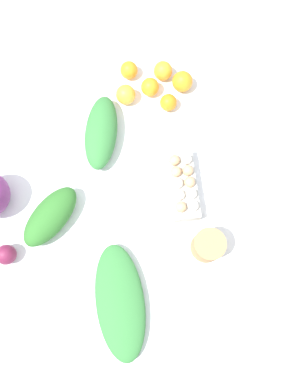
{
  "coord_description": "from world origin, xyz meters",
  "views": [
    {
      "loc": [
        0.22,
        0.31,
        2.11
      ],
      "look_at": [
        0.0,
        0.0,
        0.77
      ],
      "focal_mm": 35.0,
      "sensor_mm": 36.0,
      "label": 1
    }
  ],
  "objects_px": {
    "orange_3": "(168,103)",
    "orange_5": "(163,71)",
    "greens_bunch_beet_tops": "(120,302)",
    "orange_2": "(150,87)",
    "egg_carton": "(183,185)",
    "greens_bunch_chard": "(50,216)",
    "greens_bunch_kale": "(101,133)",
    "orange_4": "(129,70)",
    "beet_root": "(6,255)",
    "paper_bag": "(208,246)",
    "orange_0": "(126,95)",
    "orange_1": "(182,82)"
  },
  "relations": [
    {
      "from": "greens_bunch_kale",
      "to": "beet_root",
      "type": "relative_size",
      "value": 4.25
    },
    {
      "from": "greens_bunch_chard",
      "to": "orange_2",
      "type": "distance_m",
      "value": 0.64
    },
    {
      "from": "greens_bunch_chard",
      "to": "orange_4",
      "type": "xyz_separation_m",
      "value": [
        -0.58,
        -0.34,
        -0.01
      ]
    },
    {
      "from": "greens_bunch_kale",
      "to": "orange_3",
      "type": "height_order",
      "value": "greens_bunch_kale"
    },
    {
      "from": "paper_bag",
      "to": "orange_0",
      "type": "xyz_separation_m",
      "value": [
        -0.11,
        -0.66,
        -0.01
      ]
    },
    {
      "from": "greens_bunch_kale",
      "to": "orange_2",
      "type": "height_order",
      "value": "greens_bunch_kale"
    },
    {
      "from": "egg_carton",
      "to": "greens_bunch_chard",
      "type": "bearing_deg",
      "value": 97.92
    },
    {
      "from": "orange_1",
      "to": "orange_3",
      "type": "height_order",
      "value": "orange_1"
    },
    {
      "from": "orange_3",
      "to": "orange_5",
      "type": "bearing_deg",
      "value": -117.49
    },
    {
      "from": "paper_bag",
      "to": "orange_4",
      "type": "distance_m",
      "value": 0.77
    },
    {
      "from": "paper_bag",
      "to": "orange_4",
      "type": "bearing_deg",
      "value": -103.74
    },
    {
      "from": "orange_5",
      "to": "orange_4",
      "type": "bearing_deg",
      "value": -37.47
    },
    {
      "from": "beet_root",
      "to": "orange_3",
      "type": "relative_size",
      "value": 1.06
    },
    {
      "from": "greens_bunch_chard",
      "to": "orange_2",
      "type": "relative_size",
      "value": 3.51
    },
    {
      "from": "greens_bunch_beet_tops",
      "to": "orange_5",
      "type": "xyz_separation_m",
      "value": [
        -0.65,
        -0.64,
        0.01
      ]
    },
    {
      "from": "beet_root",
      "to": "orange_2",
      "type": "xyz_separation_m",
      "value": [
        -0.8,
        -0.25,
        0.0
      ]
    },
    {
      "from": "greens_bunch_kale",
      "to": "orange_2",
      "type": "bearing_deg",
      "value": -168.59
    },
    {
      "from": "greens_bunch_kale",
      "to": "orange_0",
      "type": "height_order",
      "value": "greens_bunch_kale"
    },
    {
      "from": "greens_bunch_kale",
      "to": "orange_0",
      "type": "distance_m",
      "value": 0.19
    },
    {
      "from": "greens_bunch_chard",
      "to": "orange_4",
      "type": "distance_m",
      "value": 0.67
    },
    {
      "from": "egg_carton",
      "to": "beet_root",
      "type": "relative_size",
      "value": 3.85
    },
    {
      "from": "beet_root",
      "to": "orange_5",
      "type": "xyz_separation_m",
      "value": [
        -0.88,
        -0.27,
        0.0
      ]
    },
    {
      "from": "greens_bunch_beet_tops",
      "to": "orange_2",
      "type": "relative_size",
      "value": 5.39
    },
    {
      "from": "orange_0",
      "to": "orange_3",
      "type": "xyz_separation_m",
      "value": [
        -0.12,
        0.12,
        -0.01
      ]
    },
    {
      "from": "greens_bunch_beet_tops",
      "to": "orange_2",
      "type": "xyz_separation_m",
      "value": [
        -0.56,
        -0.61,
        0.0
      ]
    },
    {
      "from": "greens_bunch_chard",
      "to": "beet_root",
      "type": "height_order",
      "value": "greens_bunch_chard"
    },
    {
      "from": "egg_carton",
      "to": "orange_5",
      "type": "xyz_separation_m",
      "value": [
        -0.23,
        -0.43,
        -0.0
      ]
    },
    {
      "from": "egg_carton",
      "to": "orange_4",
      "type": "height_order",
      "value": "egg_carton"
    },
    {
      "from": "greens_bunch_kale",
      "to": "orange_4",
      "type": "height_order",
      "value": "greens_bunch_kale"
    },
    {
      "from": "greens_bunch_beet_tops",
      "to": "beet_root",
      "type": "relative_size",
      "value": 5.51
    },
    {
      "from": "orange_4",
      "to": "orange_5",
      "type": "bearing_deg",
      "value": 142.53
    },
    {
      "from": "orange_3",
      "to": "orange_5",
      "type": "xyz_separation_m",
      "value": [
        -0.07,
        -0.13,
        0.0
      ]
    },
    {
      "from": "greens_bunch_beet_tops",
      "to": "egg_carton",
      "type": "bearing_deg",
      "value": -154.0
    },
    {
      "from": "egg_carton",
      "to": "greens_bunch_kale",
      "type": "xyz_separation_m",
      "value": [
        0.13,
        -0.35,
        0.0
      ]
    },
    {
      "from": "egg_carton",
      "to": "orange_4",
      "type": "distance_m",
      "value": 0.53
    },
    {
      "from": "egg_carton",
      "to": "greens_bunch_kale",
      "type": "height_order",
      "value": "same"
    },
    {
      "from": "orange_0",
      "to": "orange_4",
      "type": "distance_m",
      "value": 0.11
    },
    {
      "from": "egg_carton",
      "to": "orange_4",
      "type": "relative_size",
      "value": 3.88
    },
    {
      "from": "beet_root",
      "to": "greens_bunch_kale",
      "type": "bearing_deg",
      "value": -160.09
    },
    {
      "from": "greens_bunch_beet_tops",
      "to": "orange_3",
      "type": "bearing_deg",
      "value": -138.71
    },
    {
      "from": "greens_bunch_beet_tops",
      "to": "orange_0",
      "type": "bearing_deg",
      "value": -126.09
    },
    {
      "from": "orange_5",
      "to": "beet_root",
      "type": "bearing_deg",
      "value": 17.25
    },
    {
      "from": "greens_bunch_chard",
      "to": "orange_3",
      "type": "relative_size",
      "value": 3.8
    },
    {
      "from": "greens_bunch_beet_tops",
      "to": "beet_root",
      "type": "distance_m",
      "value": 0.43
    },
    {
      "from": "orange_4",
      "to": "orange_0",
      "type": "bearing_deg",
      "value": 48.63
    },
    {
      "from": "orange_0",
      "to": "beet_root",
      "type": "bearing_deg",
      "value": 21.31
    },
    {
      "from": "beet_root",
      "to": "paper_bag",
      "type": "bearing_deg",
      "value": 146.92
    },
    {
      "from": "egg_carton",
      "to": "orange_3",
      "type": "xyz_separation_m",
      "value": [
        -0.16,
        -0.31,
        -0.01
      ]
    },
    {
      "from": "orange_3",
      "to": "orange_4",
      "type": "height_order",
      "value": "orange_4"
    },
    {
      "from": "greens_bunch_beet_tops",
      "to": "orange_5",
      "type": "height_order",
      "value": "orange_5"
    }
  ]
}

